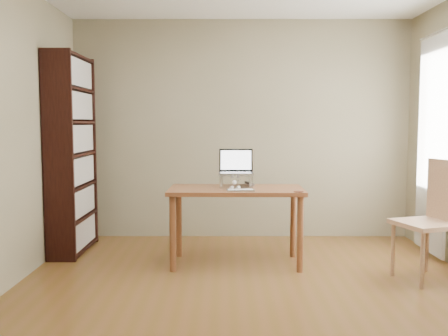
# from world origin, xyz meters

# --- Properties ---
(room) EXTENTS (4.04, 4.54, 2.64)m
(room) POSITION_xyz_m (0.03, 0.01, 1.30)
(room) COLOR brown
(room) RESTS_ON ground
(bookshelf) EXTENTS (0.30, 0.90, 2.10)m
(bookshelf) POSITION_xyz_m (-1.83, 1.55, 1.05)
(bookshelf) COLOR black
(bookshelf) RESTS_ON ground
(desk) EXTENTS (1.31, 0.67, 0.75)m
(desk) POSITION_xyz_m (-0.09, 1.06, 0.64)
(desk) COLOR brown
(desk) RESTS_ON ground
(laptop_stand) EXTENTS (0.32, 0.25, 0.13)m
(laptop_stand) POSITION_xyz_m (-0.09, 1.14, 0.83)
(laptop_stand) COLOR silver
(laptop_stand) RESTS_ON desk
(laptop) EXTENTS (0.34, 0.28, 0.24)m
(laptop) POSITION_xyz_m (-0.09, 1.20, 0.94)
(laptop) COLOR silver
(laptop) RESTS_ON laptop_stand
(keyboard) EXTENTS (0.26, 0.13, 0.02)m
(keyboard) POSITION_xyz_m (-0.06, 0.84, 0.76)
(keyboard) COLOR silver
(keyboard) RESTS_ON desk
(coaster) EXTENTS (0.09, 0.09, 0.01)m
(coaster) POSITION_xyz_m (0.47, 0.78, 0.75)
(coaster) COLOR #5A2E1F
(coaster) RESTS_ON desk
(cat) EXTENTS (0.24, 0.48, 0.15)m
(cat) POSITION_xyz_m (-0.08, 1.17, 0.81)
(cat) COLOR #4C423B
(cat) RESTS_ON desk
(chair) EXTENTS (0.60, 0.60, 1.06)m
(chair) POSITION_xyz_m (1.64, 0.55, 0.58)
(chair) COLOR tan
(chair) RESTS_ON ground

